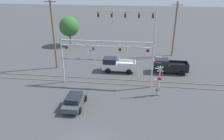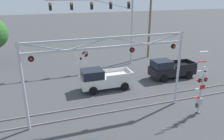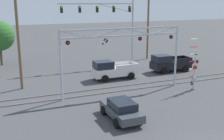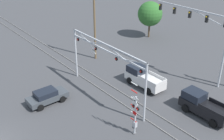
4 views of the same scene
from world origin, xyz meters
TOP-DOWN VIEW (x-y plane):
  - rail_track_near at (0.00, 13.02)m, footprint 80.00×0.08m
  - rail_track_far at (0.00, 14.45)m, footprint 80.00×0.08m
  - crossing_gantry at (-0.02, 12.73)m, footprint 12.17×0.26m
  - crossing_signal_mast at (6.77, 10.73)m, footprint 1.10×0.35m
  - traffic_signal_span at (4.11, 24.24)m, footprint 10.50×0.39m
  - pickup_truck_lead at (0.94, 17.56)m, footprint 5.13×2.16m
  - pickup_truck_following at (8.86, 18.06)m, footprint 5.15×2.16m
  - sedan_waiting at (-2.83, 6.94)m, footprint 2.10×4.31m
  - utility_pole_left at (-8.93, 17.74)m, footprint 1.80×0.28m
  - background_tree_beyond_span at (-10.45, 30.14)m, footprint 4.12×4.12m

SIDE VIEW (x-z plane):
  - rail_track_near at x=0.00m, z-range 0.00..0.10m
  - rail_track_far at x=0.00m, z-range 0.00..0.10m
  - sedan_waiting at x=-2.83m, z-range 0.03..1.53m
  - pickup_truck_lead at x=0.94m, z-range -0.02..2.14m
  - pickup_truck_following at x=8.86m, z-range -0.02..2.14m
  - crossing_signal_mast at x=6.77m, z-range -0.61..4.54m
  - background_tree_beyond_span at x=-10.45m, z-range 1.00..7.14m
  - crossing_gantry at x=-0.02m, z-range 1.46..7.69m
  - utility_pole_left at x=-8.93m, z-range 0.15..11.13m
  - traffic_signal_span at x=4.11m, z-range 1.82..10.73m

